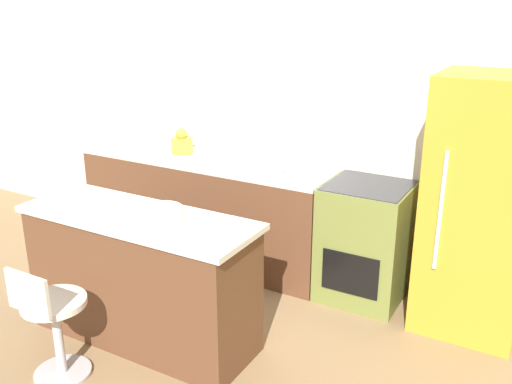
# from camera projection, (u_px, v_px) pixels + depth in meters

# --- Properties ---
(ground_plane) EXTENTS (14.00, 14.00, 0.00)m
(ground_plane) POSITION_uv_depth(u_px,v_px,m) (221.00, 278.00, 4.90)
(ground_plane) COLOR #8E704C
(wall_back) EXTENTS (8.00, 0.06, 2.60)m
(wall_back) POSITION_uv_depth(u_px,v_px,m) (259.00, 115.00, 5.02)
(wall_back) COLOR beige
(wall_back) RESTS_ON ground_plane
(back_counter) EXTENTS (2.34, 0.61, 0.94)m
(back_counter) POSITION_uv_depth(u_px,v_px,m) (207.00, 208.00, 5.18)
(back_counter) COLOR brown
(back_counter) RESTS_ON ground_plane
(kitchen_island) EXTENTS (1.67, 0.59, 0.94)m
(kitchen_island) POSITION_uv_depth(u_px,v_px,m) (142.00, 277.00, 3.92)
(kitchen_island) COLOR brown
(kitchen_island) RESTS_ON ground_plane
(oven_range) EXTENTS (0.63, 0.62, 0.94)m
(oven_range) POSITION_uv_depth(u_px,v_px,m) (365.00, 242.00, 4.48)
(oven_range) COLOR olive
(oven_range) RESTS_ON ground_plane
(refrigerator) EXTENTS (0.70, 0.68, 1.83)m
(refrigerator) POSITION_uv_depth(u_px,v_px,m) (480.00, 207.00, 3.94)
(refrigerator) COLOR gold
(refrigerator) RESTS_ON ground_plane
(stool_chair) EXTENTS (0.40, 0.40, 0.80)m
(stool_chair) POSITION_uv_depth(u_px,v_px,m) (53.00, 323.00, 3.52)
(stool_chair) COLOR #B7B7BC
(stool_chair) RESTS_ON ground_plane
(kettle) EXTENTS (0.20, 0.20, 0.23)m
(kettle) POSITION_uv_depth(u_px,v_px,m) (182.00, 143.00, 5.15)
(kettle) COLOR #B29333
(kettle) RESTS_ON back_counter
(mixing_bowl) EXTENTS (0.25, 0.25, 0.10)m
(mixing_bowl) POSITION_uv_depth(u_px,v_px,m) (277.00, 162.00, 4.71)
(mixing_bowl) COLOR white
(mixing_bowl) RESTS_ON back_counter
(fruit_bowl) EXTENTS (0.27, 0.27, 0.06)m
(fruit_bowl) POSITION_uv_depth(u_px,v_px,m) (162.00, 212.00, 3.73)
(fruit_bowl) COLOR white
(fruit_bowl) RESTS_ON kitchen_island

